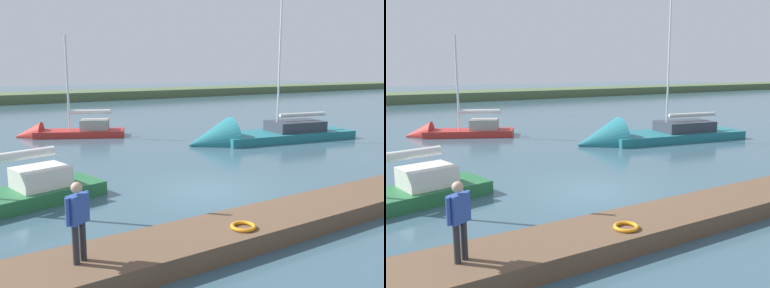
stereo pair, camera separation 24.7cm
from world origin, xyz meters
The scene contains 7 objects.
ground_plane centered at (0.00, 0.00, 0.00)m, with size 200.00×200.00×0.00m, color #385666.
far_shoreline centered at (0.00, -47.40, 0.00)m, with size 180.00×8.00×2.40m, color #4C603D.
dock_pier centered at (0.00, 4.16, 0.25)m, with size 25.76×1.98×0.51m, color brown.
life_ring_buoy centered at (1.99, 4.56, 0.56)m, with size 0.66×0.66×0.10m, color orange.
sailboat_far_right centered at (-8.22, -7.20, 0.18)m, with size 11.47×4.83×12.89m.
sailboat_inner_slip centered at (1.11, -15.49, 0.18)m, with size 7.22×4.80×7.49m.
person_on_dock centered at (6.08, 4.19, 1.52)m, with size 0.58×0.42×1.74m.
Camera 2 is at (8.24, 12.48, 4.53)m, focal length 39.00 mm.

